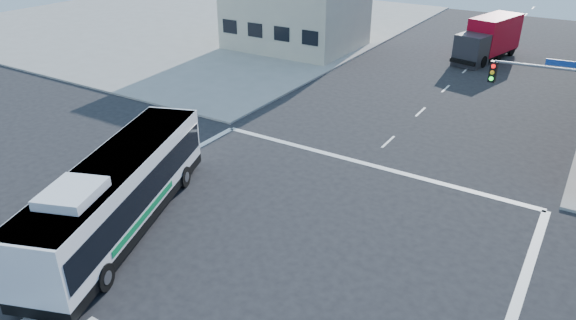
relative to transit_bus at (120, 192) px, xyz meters
The scene contains 6 objects.
ground 7.20m from the transit_bus, 17.88° to the left, with size 120.00×120.00×0.00m, color black.
sidewalk_nw 46.77m from the transit_bus, 127.39° to the left, with size 50.00×50.00×0.15m, color gray.
building_west 33.83m from the transit_bus, 107.94° to the left, with size 12.06×10.06×8.00m.
signal_mast_ne 20.47m from the transit_bus, 39.09° to the left, with size 7.91×1.13×8.07m.
transit_bus is the anchor object (origin of this frame).
box_truck 38.44m from the transit_bus, 79.21° to the left, with size 4.44×8.95×3.88m.
Camera 1 is at (10.04, -14.80, 13.20)m, focal length 32.00 mm.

